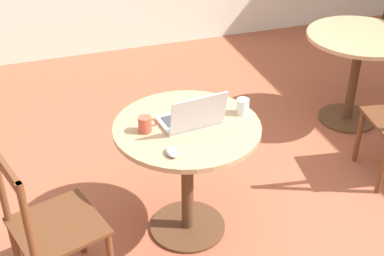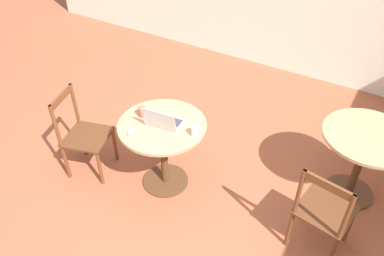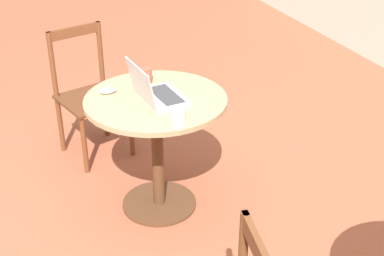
{
  "view_description": "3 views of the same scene",
  "coord_description": "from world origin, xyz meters",
  "px_view_note": "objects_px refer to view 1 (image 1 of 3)",
  "views": [
    {
      "loc": [
        -1.22,
        -2.01,
        2.3
      ],
      "look_at": [
        -0.33,
        0.62,
        0.56
      ],
      "focal_mm": 50.0,
      "sensor_mm": 36.0,
      "label": 1
    },
    {
      "loc": [
        1.18,
        -1.8,
        2.86
      ],
      "look_at": [
        -0.23,
        0.55,
        0.67
      ],
      "focal_mm": 35.0,
      "sensor_mm": 36.0,
      "label": 2
    },
    {
      "loc": [
        2.22,
        -0.42,
        2.06
      ],
      "look_at": [
        -0.12,
        0.47,
        0.7
      ],
      "focal_mm": 50.0,
      "sensor_mm": 36.0,
      "label": 3
    }
  ],
  "objects_px": {
    "cafe_table_mid": "(358,56)",
    "mouse": "(172,152)",
    "chair_near_left": "(49,228)",
    "cafe_table_near": "(187,151)",
    "drinking_glass": "(243,107)",
    "laptop": "(192,118)",
    "mug": "(145,124)"
  },
  "relations": [
    {
      "from": "cafe_table_near",
      "to": "laptop",
      "type": "xyz_separation_m",
      "value": [
        0.03,
        -0.01,
        0.22
      ]
    },
    {
      "from": "chair_near_left",
      "to": "mouse",
      "type": "xyz_separation_m",
      "value": [
        0.66,
        0.0,
        0.32
      ]
    },
    {
      "from": "laptop",
      "to": "mouse",
      "type": "distance_m",
      "value": 0.3
    },
    {
      "from": "mug",
      "to": "drinking_glass",
      "type": "bearing_deg",
      "value": 0.66
    },
    {
      "from": "cafe_table_near",
      "to": "laptop",
      "type": "relative_size",
      "value": 2.34
    },
    {
      "from": "chair_near_left",
      "to": "mouse",
      "type": "distance_m",
      "value": 0.73
    },
    {
      "from": "mouse",
      "to": "mug",
      "type": "bearing_deg",
      "value": 105.54
    },
    {
      "from": "cafe_table_near",
      "to": "drinking_glass",
      "type": "bearing_deg",
      "value": 3.43
    },
    {
      "from": "cafe_table_near",
      "to": "drinking_glass",
      "type": "relative_size",
      "value": 8.93
    },
    {
      "from": "cafe_table_near",
      "to": "laptop",
      "type": "bearing_deg",
      "value": -12.18
    },
    {
      "from": "laptop",
      "to": "mug",
      "type": "relative_size",
      "value": 3.2
    },
    {
      "from": "mouse",
      "to": "mug",
      "type": "xyz_separation_m",
      "value": [
        -0.07,
        0.25,
        0.03
      ]
    },
    {
      "from": "laptop",
      "to": "mug",
      "type": "height_order",
      "value": "laptop"
    },
    {
      "from": "chair_near_left",
      "to": "mug",
      "type": "relative_size",
      "value": 8.36
    },
    {
      "from": "cafe_table_mid",
      "to": "drinking_glass",
      "type": "bearing_deg",
      "value": -149.01
    },
    {
      "from": "cafe_table_near",
      "to": "mouse",
      "type": "bearing_deg",
      "value": -123.65
    },
    {
      "from": "cafe_table_mid",
      "to": "mug",
      "type": "height_order",
      "value": "mug"
    },
    {
      "from": "chair_near_left",
      "to": "mug",
      "type": "bearing_deg",
      "value": 23.91
    },
    {
      "from": "drinking_glass",
      "to": "chair_near_left",
      "type": "bearing_deg",
      "value": -167.04
    },
    {
      "from": "mouse",
      "to": "cafe_table_mid",
      "type": "bearing_deg",
      "value": 30.08
    },
    {
      "from": "cafe_table_mid",
      "to": "chair_near_left",
      "type": "relative_size",
      "value": 0.9
    },
    {
      "from": "cafe_table_near",
      "to": "chair_near_left",
      "type": "relative_size",
      "value": 0.9
    },
    {
      "from": "cafe_table_mid",
      "to": "mouse",
      "type": "relative_size",
      "value": 8.24
    },
    {
      "from": "cafe_table_near",
      "to": "drinking_glass",
      "type": "xyz_separation_m",
      "value": [
        0.34,
        0.02,
        0.22
      ]
    },
    {
      "from": "cafe_table_mid",
      "to": "chair_near_left",
      "type": "height_order",
      "value": "chair_near_left"
    },
    {
      "from": "laptop",
      "to": "mouse",
      "type": "xyz_separation_m",
      "value": [
        -0.19,
        -0.24,
        -0.03
      ]
    },
    {
      "from": "cafe_table_mid",
      "to": "mouse",
      "type": "height_order",
      "value": "mouse"
    },
    {
      "from": "mouse",
      "to": "drinking_glass",
      "type": "height_order",
      "value": "drinking_glass"
    },
    {
      "from": "cafe_table_mid",
      "to": "mouse",
      "type": "bearing_deg",
      "value": -149.92
    },
    {
      "from": "cafe_table_near",
      "to": "cafe_table_mid",
      "type": "xyz_separation_m",
      "value": [
        1.67,
        0.82,
        0.0
      ]
    },
    {
      "from": "chair_near_left",
      "to": "mouse",
      "type": "relative_size",
      "value": 9.17
    },
    {
      "from": "laptop",
      "to": "drinking_glass",
      "type": "distance_m",
      "value": 0.32
    }
  ]
}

